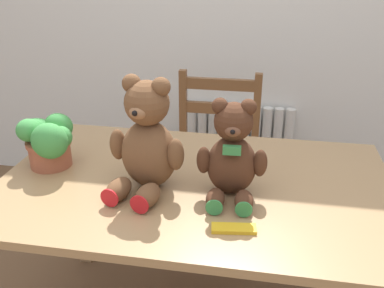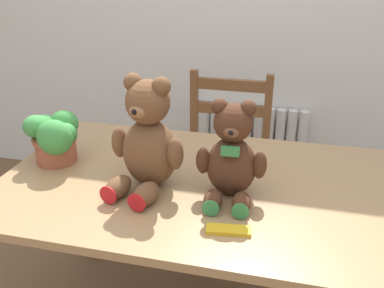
% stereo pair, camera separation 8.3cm
% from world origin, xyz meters
% --- Properties ---
extents(radiator, '(0.70, 0.10, 0.61)m').
position_xyz_m(radiator, '(0.08, 1.71, 0.27)').
color(radiator, silver).
rests_on(radiator, ground_plane).
extents(dining_table, '(1.41, 0.88, 0.76)m').
position_xyz_m(dining_table, '(0.00, 0.44, 0.66)').
color(dining_table, '#9E7A51').
rests_on(dining_table, ground_plane).
extents(wooden_chair_behind, '(0.45, 0.41, 0.93)m').
position_xyz_m(wooden_chair_behind, '(-0.01, 1.19, 0.47)').
color(wooden_chair_behind, brown).
rests_on(wooden_chair_behind, ground_plane).
extents(teddy_bear_left, '(0.28, 0.30, 0.40)m').
position_xyz_m(teddy_bear_left, '(-0.15, 0.38, 0.93)').
color(teddy_bear_left, brown).
rests_on(teddy_bear_left, dining_table).
extents(teddy_bear_right, '(0.24, 0.24, 0.34)m').
position_xyz_m(teddy_bear_right, '(0.13, 0.38, 0.91)').
color(teddy_bear_right, '#472819').
rests_on(teddy_bear_right, dining_table).
extents(potted_plant, '(0.22, 0.19, 0.20)m').
position_xyz_m(potted_plant, '(-0.56, 0.46, 0.87)').
color(potted_plant, '#9E5138').
rests_on(potted_plant, dining_table).
extents(chocolate_bar, '(0.14, 0.06, 0.01)m').
position_xyz_m(chocolate_bar, '(0.16, 0.17, 0.77)').
color(chocolate_bar, gold).
rests_on(chocolate_bar, dining_table).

